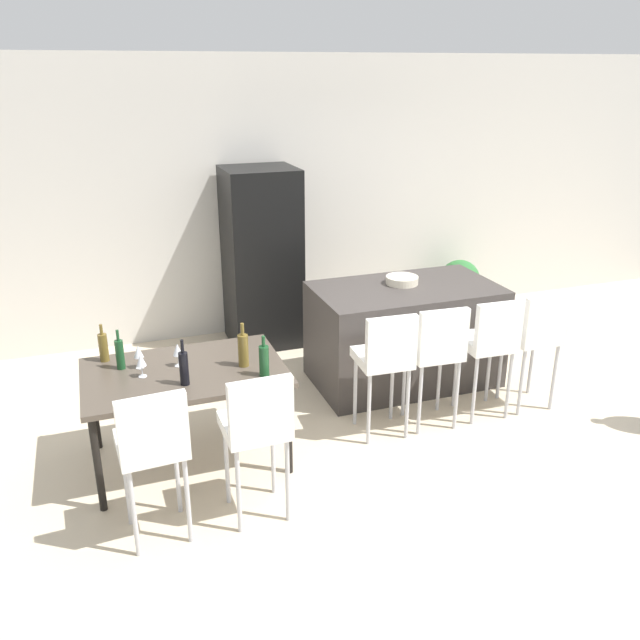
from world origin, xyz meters
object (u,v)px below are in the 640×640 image
wine_bottle_corner (243,350)px  wine_bottle_far (120,354)px  kitchen_island (404,334)px  dining_table (185,378)px  bar_chair_right (490,339)px  refrigerator (262,258)px  dining_chair_far (257,424)px  wine_glass_near (178,350)px  wine_bottle_inner (264,360)px  wine_glass_end (141,360)px  wine_bottle_middle (184,368)px  bar_chair_middle (436,348)px  potted_plant (459,283)px  fruit_bowl (402,280)px  wine_bottle_right (103,347)px  bar_chair_far (536,332)px  dining_chair_near (152,442)px  bar_chair_left (385,355)px  wine_glass_left (138,352)px

wine_bottle_corner → wine_bottle_far: bearing=163.6°
kitchen_island → dining_table: size_ratio=1.16×
bar_chair_right → refrigerator: refrigerator is taller
dining_chair_far → wine_glass_near: 1.00m
kitchen_island → wine_bottle_inner: (-1.58, -0.96, 0.40)m
wine_bottle_far → dining_table: bearing=-23.6°
dining_table → wine_glass_end: (-0.29, -0.00, 0.19)m
wine_bottle_middle → wine_glass_end: size_ratio=1.89×
bar_chair_middle → potted_plant: bar_chair_middle is taller
kitchen_island → wine_bottle_corner: size_ratio=5.02×
refrigerator → fruit_bowl: size_ratio=6.27×
wine_bottle_right → potted_plant: 4.37m
bar_chair_right → dining_chair_far: (-2.12, -0.67, 0.00)m
dining_table → wine_bottle_middle: wine_bottle_middle is taller
refrigerator → fruit_bowl: (0.98, -1.25, 0.04)m
bar_chair_far → wine_bottle_corner: size_ratio=3.19×
bar_chair_right → wine_glass_end: bar_chair_right is taller
dining_chair_near → fruit_bowl: dining_chair_near is taller
bar_chair_left → dining_chair_far: 1.36m
kitchen_island → wine_bottle_far: size_ratio=5.54×
bar_chair_right → wine_bottle_far: size_ratio=3.52×
bar_chair_left → refrigerator: (-0.39, 2.20, 0.22)m
wine_bottle_middle → wine_glass_end: 0.34m
wine_bottle_corner → refrigerator: bearing=71.7°
bar_chair_middle → dining_chair_near: bearing=-163.5°
fruit_bowl → bar_chair_far: bearing=-50.1°
kitchen_island → bar_chair_middle: size_ratio=1.57×
bar_chair_far → dining_table: bearing=176.8°
wine_glass_end → wine_glass_left: bearing=91.7°
dining_chair_far → wine_bottle_middle: (-0.35, 0.61, 0.17)m
dining_table → wine_bottle_corner: size_ratio=4.31×
dining_table → wine_glass_end: size_ratio=8.15×
dining_chair_near → wine_glass_end: dining_chair_near is taller
dining_chair_near → wine_glass_near: dining_chair_near is taller
dining_chair_far → wine_bottle_far: size_ratio=3.52×
wine_glass_near → potted_plant: size_ratio=0.26×
wine_bottle_right → fruit_bowl: (2.62, 0.42, 0.10)m
potted_plant → dining_chair_near: bearing=-143.1°
bar_chair_left → wine_glass_left: bar_chair_left is taller
dining_chair_near → wine_bottle_corner: (0.74, 0.76, 0.17)m
bar_chair_middle → dining_chair_far: (-1.63, -0.67, 0.00)m
wine_bottle_middle → wine_glass_left: (-0.27, 0.37, -0.00)m
dining_chair_far → wine_bottle_right: bearing=125.3°
bar_chair_middle → wine_bottle_far: (-2.37, 0.34, 0.16)m
wine_bottle_far → wine_glass_near: size_ratio=1.72×
bar_chair_left → wine_bottle_far: 1.96m
kitchen_island → bar_chair_middle: 0.90m
wine_bottle_far → wine_bottle_corner: (0.84, -0.25, 0.01)m
bar_chair_middle → wine_bottle_far: 2.40m
bar_chair_left → wine_glass_end: bearing=175.0°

